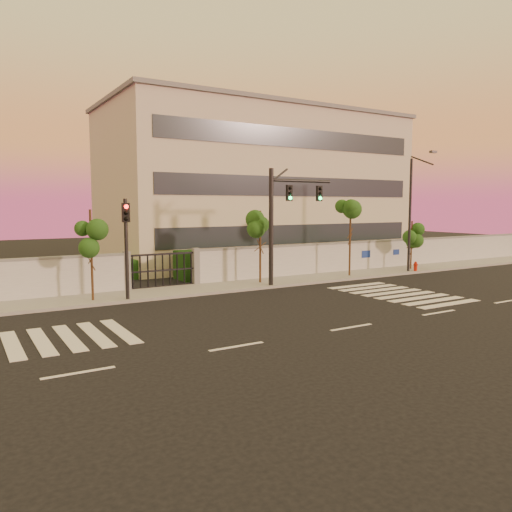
{
  "coord_description": "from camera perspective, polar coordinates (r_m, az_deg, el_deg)",
  "views": [
    {
      "loc": [
        -12.75,
        -14.01,
        4.63
      ],
      "look_at": [
        -0.61,
        6.0,
        2.24
      ],
      "focal_mm": 35.0,
      "sensor_mm": 36.0,
      "label": 1
    }
  ],
  "objects": [
    {
      "name": "street_tree_c",
      "position": [
        24.63,
        -18.32,
        2.36
      ],
      "size": [
        1.39,
        1.1,
        4.44
      ],
      "color": "#382314",
      "rests_on": "ground"
    },
    {
      "name": "hedge_row",
      "position": [
        32.17,
        -5.38,
        -1.01
      ],
      "size": [
        41.0,
        4.25,
        1.8
      ],
      "color": "black",
      "rests_on": "ground"
    },
    {
      "name": "institutional_building",
      "position": [
        42.08,
        -0.1,
        7.9
      ],
      "size": [
        24.4,
        12.4,
        12.25
      ],
      "color": "beige",
      "rests_on": "ground"
    },
    {
      "name": "street_tree_f",
      "position": [
        36.79,
        17.37,
        2.39
      ],
      "size": [
        1.3,
        1.04,
        3.53
      ],
      "color": "#382314",
      "rests_on": "ground"
    },
    {
      "name": "street_tree_e",
      "position": [
        32.28,
        10.75,
        3.87
      ],
      "size": [
        1.49,
        1.18,
        4.88
      ],
      "color": "#382314",
      "rests_on": "ground"
    },
    {
      "name": "fire_hydrant",
      "position": [
        35.88,
        17.77,
        -1.23
      ],
      "size": [
        0.31,
        0.3,
        0.79
      ],
      "rotation": [
        0.0,
        0.0,
        0.1
      ],
      "color": "#B21D0B",
      "rests_on": "ground"
    },
    {
      "name": "traffic_signal_secondary",
      "position": [
        24.39,
        -14.61,
        2.12
      ],
      "size": [
        0.38,
        0.36,
        4.94
      ],
      "rotation": [
        0.0,
        0.0,
        0.24
      ],
      "color": "black",
      "rests_on": "ground"
    },
    {
      "name": "sidewalk",
      "position": [
        28.0,
        -3.72,
        -3.55
      ],
      "size": [
        60.0,
        3.0,
        0.15
      ],
      "primitive_type": "cube",
      "color": "gray",
      "rests_on": "ground"
    },
    {
      "name": "streetlight_east",
      "position": [
        35.29,
        17.4,
        5.15
      ],
      "size": [
        0.48,
        1.95,
        8.1
      ],
      "color": "black",
      "rests_on": "ground"
    },
    {
      "name": "ground",
      "position": [
        19.5,
        10.85,
        -8.02
      ],
      "size": [
        120.0,
        120.0,
        0.0
      ],
      "primitive_type": "plane",
      "color": "black",
      "rests_on": "ground"
    },
    {
      "name": "perimeter_wall",
      "position": [
        29.23,
        -4.91,
        -1.19
      ],
      "size": [
        60.0,
        0.36,
        2.2
      ],
      "color": "#A9ACB1",
      "rests_on": "ground"
    },
    {
      "name": "road_markings",
      "position": [
        21.49,
        0.9,
        -6.59
      ],
      "size": [
        57.0,
        7.62,
        0.02
      ],
      "color": "silver",
      "rests_on": "ground"
    },
    {
      "name": "street_tree_d",
      "position": [
        28.84,
        0.51,
        2.94
      ],
      "size": [
        1.54,
        1.23,
        4.32
      ],
      "color": "#382314",
      "rests_on": "ground"
    },
    {
      "name": "traffic_signal_main",
      "position": [
        28.26,
        3.19,
        4.97
      ],
      "size": [
        4.21,
        0.42,
        6.66
      ],
      "rotation": [
        0.0,
        0.0,
        -0.03
      ],
      "color": "black",
      "rests_on": "ground"
    }
  ]
}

